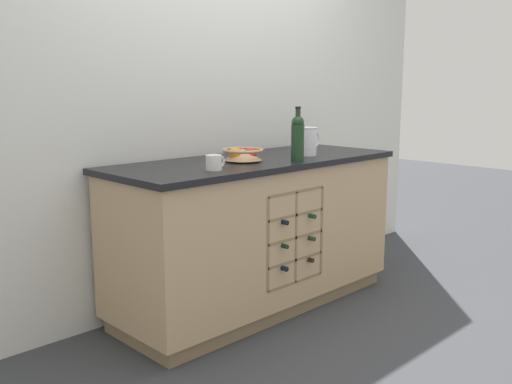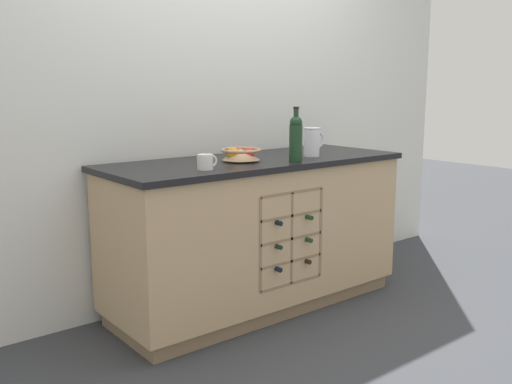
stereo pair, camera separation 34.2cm
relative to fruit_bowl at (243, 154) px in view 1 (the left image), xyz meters
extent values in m
plane|color=#383A3F|center=(0.14, 0.03, -0.96)|extent=(14.00, 14.00, 0.00)
cube|color=silver|center=(0.14, 0.44, 0.31)|extent=(4.40, 0.06, 2.55)
cube|color=#8B7354|center=(0.14, 0.03, -0.92)|extent=(1.77, 0.60, 0.09)
cube|color=tan|center=(0.14, 0.03, -0.48)|extent=(1.83, 0.66, 0.79)
cube|color=black|center=(0.14, 0.03, -0.06)|extent=(1.87, 0.70, 0.03)
cube|color=#8B7354|center=(0.14, -0.20, -0.47)|extent=(0.46, 0.01, 0.53)
cube|color=#8B7354|center=(-0.09, -0.25, -0.47)|extent=(0.02, 0.10, 0.53)
cube|color=#8B7354|center=(0.36, -0.25, -0.47)|extent=(0.02, 0.10, 0.53)
cube|color=#8B7354|center=(0.14, -0.25, -0.73)|extent=(0.46, 0.10, 0.02)
cube|color=#8B7354|center=(0.14, -0.25, -0.60)|extent=(0.46, 0.10, 0.02)
cube|color=#8B7354|center=(0.14, -0.25, -0.47)|extent=(0.46, 0.10, 0.02)
cube|color=#8B7354|center=(0.14, -0.25, -0.33)|extent=(0.46, 0.10, 0.02)
cube|color=#8B7354|center=(0.14, -0.25, -0.20)|extent=(0.46, 0.10, 0.02)
cube|color=#8B7354|center=(0.14, -0.25, -0.47)|extent=(0.02, 0.10, 0.53)
cylinder|color=black|center=(0.02, -0.16, -0.62)|extent=(0.08, 0.19, 0.08)
cylinder|color=black|center=(0.02, -0.29, -0.62)|extent=(0.03, 0.08, 0.03)
cylinder|color=black|center=(0.25, -0.16, -0.62)|extent=(0.07, 0.18, 0.07)
cylinder|color=black|center=(0.25, -0.29, -0.62)|extent=(0.03, 0.08, 0.03)
cylinder|color=black|center=(0.02, -0.14, -0.49)|extent=(0.07, 0.21, 0.07)
cylinder|color=black|center=(0.02, -0.29, -0.49)|extent=(0.03, 0.09, 0.03)
cylinder|color=#19381E|center=(0.25, -0.15, -0.49)|extent=(0.07, 0.21, 0.07)
cylinder|color=#19381E|center=(0.25, -0.29, -0.49)|extent=(0.03, 0.09, 0.03)
cylinder|color=black|center=(0.02, -0.15, -0.36)|extent=(0.07, 0.19, 0.07)
cylinder|color=black|center=(0.02, -0.29, -0.36)|extent=(0.03, 0.08, 0.03)
cylinder|color=#19381E|center=(0.25, -0.16, -0.36)|extent=(0.07, 0.19, 0.07)
cylinder|color=#19381E|center=(0.25, -0.30, -0.36)|extent=(0.03, 0.08, 0.03)
cylinder|color=tan|center=(0.00, 0.00, -0.04)|extent=(0.11, 0.11, 0.01)
cone|color=tan|center=(0.00, 0.00, 0.00)|extent=(0.22, 0.22, 0.06)
torus|color=tan|center=(0.00, 0.00, 0.02)|extent=(0.24, 0.24, 0.02)
sphere|color=red|center=(0.01, 0.04, 0.00)|extent=(0.07, 0.07, 0.07)
sphere|color=red|center=(0.03, -0.03, 0.00)|extent=(0.07, 0.07, 0.07)
sphere|color=gold|center=(-0.04, 0.01, 0.00)|extent=(0.08, 0.08, 0.08)
cylinder|color=white|center=(0.49, -0.08, 0.04)|extent=(0.10, 0.10, 0.18)
torus|color=white|center=(0.49, -0.08, 0.13)|extent=(0.10, 0.10, 0.01)
torus|color=white|center=(0.54, -0.08, 0.05)|extent=(0.10, 0.01, 0.10)
cylinder|color=white|center=(-0.34, -0.15, -0.01)|extent=(0.08, 0.08, 0.08)
torus|color=white|center=(-0.30, -0.15, 0.00)|extent=(0.06, 0.01, 0.06)
cylinder|color=#19381E|center=(0.24, -0.21, 0.06)|extent=(0.08, 0.08, 0.21)
sphere|color=#19381E|center=(0.24, -0.21, 0.18)|extent=(0.07, 0.07, 0.07)
cylinder|color=#19381E|center=(0.24, -0.21, 0.21)|extent=(0.03, 0.03, 0.09)
cylinder|color=black|center=(0.24, -0.21, 0.26)|extent=(0.03, 0.03, 0.01)
camera|label=1|loc=(-2.22, -2.36, 0.38)|focal=40.00mm
camera|label=2|loc=(-1.96, -2.59, 0.38)|focal=40.00mm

